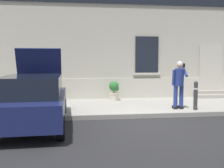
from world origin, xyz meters
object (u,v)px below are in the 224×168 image
(bollard_near_person, at_px, (196,94))
(planter_terracotta, at_px, (56,91))
(person_on_phone, at_px, (179,82))
(hatchback_car_navy, at_px, (34,100))
(planter_cream, at_px, (114,90))

(bollard_near_person, distance_m, planter_terracotta, 5.70)
(person_on_phone, bearing_deg, planter_terracotta, 149.47)
(person_on_phone, distance_m, planter_terracotta, 5.14)
(bollard_near_person, distance_m, person_on_phone, 0.74)
(person_on_phone, bearing_deg, hatchback_car_navy, -167.94)
(hatchback_car_navy, relative_size, planter_cream, 4.78)
(hatchback_car_navy, xyz_separation_m, planter_cream, (2.86, 3.79, -0.19))
(person_on_phone, distance_m, planter_cream, 3.19)
(bollard_near_person, relative_size, planter_cream, 1.22)
(person_on_phone, height_order, planter_cream, person_on_phone)
(hatchback_car_navy, bearing_deg, person_on_phone, 16.03)
(bollard_near_person, xyz_separation_m, planter_cream, (-2.59, 2.62, -0.11))
(bollard_near_person, relative_size, planter_terracotta, 1.22)
(bollard_near_person, bearing_deg, person_on_phone, 156.23)
(hatchback_car_navy, relative_size, bollard_near_person, 3.93)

